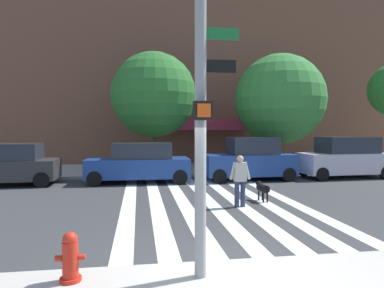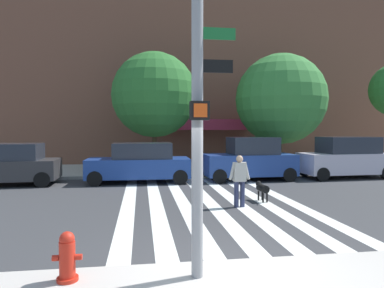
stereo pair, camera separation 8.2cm
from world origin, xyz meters
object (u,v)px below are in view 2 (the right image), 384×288
(street_tree_nearest, at_px, (154,95))
(pedestrian_dog_walker, at_px, (239,178))
(parked_car_behind_first, at_px, (140,163))
(parked_car_third_in_line, at_px, (250,160))
(parked_car_fourth_in_line, at_px, (345,158))
(street_tree_middle, at_px, (281,99))
(dog_on_leash, at_px, (262,188))
(parked_car_near_curb, at_px, (2,165))
(traffic_light_pole, at_px, (198,60))
(fire_hydrant, at_px, (67,257))

(street_tree_nearest, bearing_deg, pedestrian_dog_walker, -75.37)
(parked_car_behind_first, relative_size, parked_car_third_in_line, 1.07)
(parked_car_fourth_in_line, relative_size, street_tree_middle, 0.68)
(street_tree_middle, bearing_deg, parked_car_fourth_in_line, -51.00)
(pedestrian_dog_walker, bearing_deg, dog_on_leash, 37.08)
(parked_car_fourth_in_line, xyz_separation_m, street_tree_middle, (-2.29, 2.83, 3.16))
(street_tree_nearest, bearing_deg, street_tree_middle, -3.91)
(street_tree_nearest, bearing_deg, parked_car_behind_first, -103.68)
(parked_car_near_curb, height_order, parked_car_third_in_line, parked_car_third_in_line)
(parked_car_fourth_in_line, bearing_deg, traffic_light_pole, -130.48)
(traffic_light_pole, distance_m, parked_car_behind_first, 11.29)
(parked_car_fourth_in_line, relative_size, pedestrian_dog_walker, 2.73)
(street_tree_nearest, relative_size, street_tree_middle, 1.00)
(fire_hydrant, relative_size, street_tree_nearest, 0.12)
(fire_hydrant, xyz_separation_m, pedestrian_dog_walker, (4.20, 5.15, 0.41))
(parked_car_near_curb, relative_size, pedestrian_dog_walker, 2.96)
(parked_car_third_in_line, relative_size, parked_car_fourth_in_line, 0.97)
(parked_car_near_curb, relative_size, parked_car_fourth_in_line, 1.08)
(parked_car_third_in_line, xyz_separation_m, street_tree_nearest, (-4.46, 3.32, 3.38))
(traffic_light_pole, distance_m, street_tree_nearest, 14.28)
(fire_hydrant, distance_m, parked_car_fourth_in_line, 15.63)
(street_tree_middle, bearing_deg, pedestrian_dog_walker, -119.87)
(street_tree_middle, xyz_separation_m, dog_on_leash, (-3.82, -7.66, -3.73))
(fire_hydrant, height_order, street_tree_middle, street_tree_middle)
(dog_on_leash, bearing_deg, traffic_light_pole, -117.86)
(fire_hydrant, distance_m, parked_car_near_curb, 11.83)
(parked_car_fourth_in_line, bearing_deg, parked_car_third_in_line, -179.99)
(parked_car_behind_first, height_order, parked_car_fourth_in_line, parked_car_fourth_in_line)
(traffic_light_pole, bearing_deg, fire_hydrant, 174.74)
(dog_on_leash, bearing_deg, street_tree_nearest, 112.39)
(parked_car_fourth_in_line, distance_m, pedestrian_dog_walker, 9.08)
(parked_car_near_curb, distance_m, street_tree_middle, 14.60)
(traffic_light_pole, bearing_deg, street_tree_nearest, 90.52)
(traffic_light_pole, relative_size, fire_hydrant, 7.59)
(parked_car_third_in_line, bearing_deg, street_tree_middle, 46.20)
(street_tree_middle, bearing_deg, dog_on_leash, -116.50)
(traffic_light_pole, distance_m, dog_on_leash, 7.56)
(parked_car_near_curb, xyz_separation_m, pedestrian_dog_walker, (9.10, -5.61, 0.02))
(fire_hydrant, xyz_separation_m, parked_car_fourth_in_line, (11.34, 10.75, 0.49))
(fire_hydrant, relative_size, parked_car_behind_first, 0.16)
(pedestrian_dog_walker, bearing_deg, parked_car_third_in_line, 69.17)
(traffic_light_pole, height_order, parked_car_third_in_line, traffic_light_pole)
(parked_car_behind_first, relative_size, street_tree_nearest, 0.71)
(street_tree_nearest, xyz_separation_m, dog_on_leash, (3.36, -8.15, -3.91))
(parked_car_behind_first, bearing_deg, parked_car_near_curb, 179.97)
(traffic_light_pole, relative_size, street_tree_middle, 0.88)
(street_tree_nearest, bearing_deg, dog_on_leash, -67.61)
(parked_car_behind_first, xyz_separation_m, street_tree_nearest, (0.81, 3.32, 3.46))
(pedestrian_dog_walker, bearing_deg, parked_car_behind_first, 119.24)
(pedestrian_dog_walker, bearing_deg, street_tree_nearest, 104.63)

